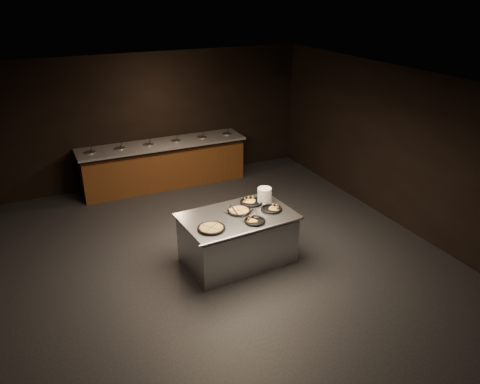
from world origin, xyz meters
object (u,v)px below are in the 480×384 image
(plate_stack, at_px, (265,195))
(pan_cheese_whole, at_px, (239,211))
(serving_counter, at_px, (238,239))
(pan_veggie_whole, at_px, (211,228))

(plate_stack, bearing_deg, pan_cheese_whole, -164.02)
(serving_counter, height_order, pan_veggie_whole, pan_veggie_whole)
(plate_stack, xyz_separation_m, pan_veggie_whole, (-1.17, -0.51, -0.10))
(plate_stack, bearing_deg, pan_veggie_whole, -156.45)
(serving_counter, distance_m, pan_veggie_whole, 0.76)
(serving_counter, bearing_deg, plate_stack, 18.54)
(plate_stack, distance_m, pan_cheese_whole, 0.58)
(pan_veggie_whole, distance_m, pan_cheese_whole, 0.72)
(serving_counter, distance_m, plate_stack, 0.88)
(plate_stack, relative_size, pan_cheese_whole, 0.64)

